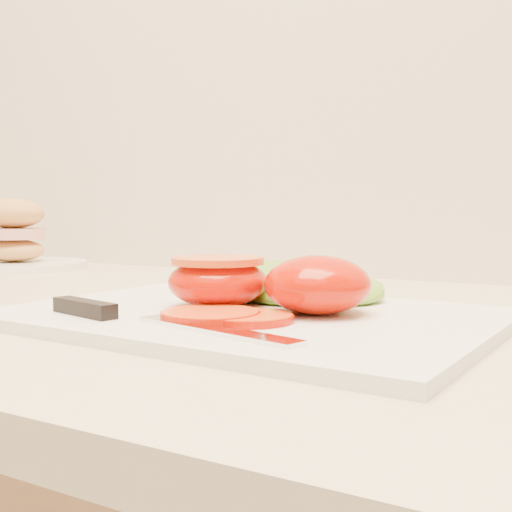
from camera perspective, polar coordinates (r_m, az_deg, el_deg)
The scene contains 9 objects.
cutting_board at distance 0.53m, azimuth -0.54°, elevation -5.43°, with size 0.39×0.28×0.01m, color silver.
tomato_half_dome at distance 0.52m, azimuth 5.48°, elevation -2.54°, with size 0.09×0.09×0.05m, color red.
tomato_half_cut at distance 0.55m, azimuth -3.42°, elevation -2.13°, with size 0.09×0.09×0.04m.
tomato_slice_0 at distance 0.49m, azimuth -4.07°, elevation -5.29°, with size 0.07×0.07×0.01m, color #F65C1F.
tomato_slice_1 at distance 0.48m, azimuth -0.60°, elevation -5.52°, with size 0.06×0.06×0.01m, color #F65C1F.
lettuce_leaf_0 at distance 0.61m, azimuth 2.40°, elevation -2.40°, with size 0.16×0.11×0.03m, color #82C033.
lettuce_leaf_1 at distance 0.59m, azimuth 6.74°, elevation -2.91°, with size 0.11×0.08×0.02m, color #82C033.
knife at distance 0.49m, azimuth -11.04°, elevation -5.22°, with size 0.24×0.05×0.01m.
sandwich_plate at distance 1.09m, azimuth -20.77°, elevation 1.01°, with size 0.23×0.23×0.11m.
Camera 1 is at (0.15, 1.16, 1.02)m, focal length 45.00 mm.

